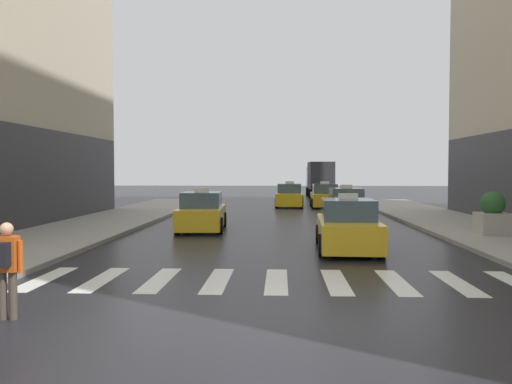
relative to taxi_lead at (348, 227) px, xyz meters
name	(u,v)px	position (x,y,z in m)	size (l,w,h in m)	color
ground_plane	(275,318)	(-2.22, -7.84, -0.72)	(160.00, 160.00, 0.00)	black
crosswalk_markings	(277,281)	(-2.22, -4.84, -0.72)	(11.30, 2.80, 0.01)	silver
taxi_lead	(348,227)	(0.00, 0.00, 0.00)	(2.06, 4.60, 1.80)	gold
taxi_second	(202,213)	(-5.49, 5.35, 0.00)	(2.10, 4.62, 1.80)	gold
taxi_third	(346,205)	(1.29, 10.81, 0.00)	(1.97, 4.56, 1.80)	yellow
taxi_fourth	(325,197)	(0.92, 19.65, 0.00)	(1.98, 4.57, 1.80)	gold
taxi_fifth	(290,196)	(-1.50, 20.06, 0.00)	(2.07, 4.61, 1.80)	yellow
box_truck	(320,178)	(1.60, 33.53, 1.13)	(2.33, 7.56, 3.35)	#2D2D2D
pedestrian_with_backpack	(6,263)	(-6.74, -8.19, 0.25)	(0.55, 0.43, 1.65)	#473D33
planter_mid_block	(493,215)	(5.79, 3.19, 0.15)	(1.10, 1.10, 1.60)	#A8A399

